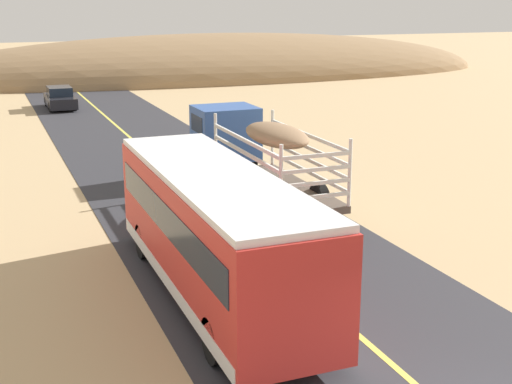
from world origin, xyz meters
TOP-DOWN VIEW (x-y plane):
  - livestock_truck at (2.15, 17.27)m, footprint 2.53×9.70m
  - bus at (-2.26, 7.64)m, footprint 2.54×10.00m
  - car_far at (-2.26, 41.06)m, footprint 1.80×4.40m
  - distant_hill at (14.29, 57.01)m, footprint 58.42×17.21m

SIDE VIEW (x-z plane):
  - distant_hill at x=14.29m, z-range -4.06..4.06m
  - car_far at x=-2.26m, z-range -0.04..1.42m
  - bus at x=-2.26m, z-range 0.14..3.35m
  - livestock_truck at x=2.15m, z-range 0.28..3.30m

